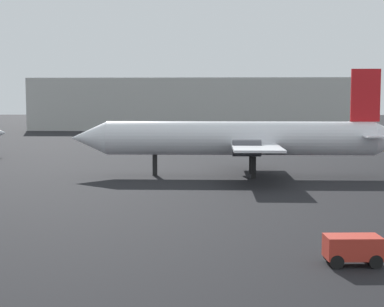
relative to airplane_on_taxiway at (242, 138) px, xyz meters
The scene contains 3 objects.
airplane_on_taxiway is the anchor object (origin of this frame).
baggage_cart 30.94m from the airplane_on_taxiway, 83.35° to the right, with size 2.48×1.51×1.30m.
terminal_building 95.32m from the airplane_on_taxiway, 95.84° to the left, with size 77.71×22.44×12.81m, color #B7B7B2.
Camera 1 is at (-3.12, -11.16, 7.17)m, focal length 54.62 mm.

